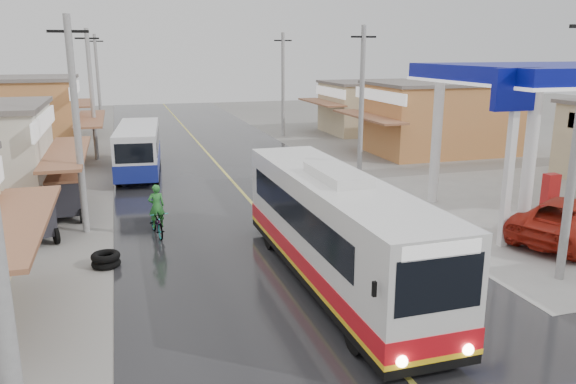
{
  "coord_description": "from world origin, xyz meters",
  "views": [
    {
      "loc": [
        -5.5,
        -12.83,
        6.83
      ],
      "look_at": [
        -0.14,
        4.96,
        2.05
      ],
      "focal_mm": 35.0,
      "sensor_mm": 36.0,
      "label": 1
    }
  ],
  "objects_px": {
    "jeepney": "(573,220)",
    "cyclist": "(157,219)",
    "second_bus": "(139,149)",
    "tyre_stack": "(106,260)",
    "tricycle_far": "(64,194)",
    "coach_bus": "(335,229)",
    "tricycle_near": "(28,213)"
  },
  "relations": [
    {
      "from": "jeepney",
      "to": "tricycle_near",
      "type": "distance_m",
      "value": 19.75
    },
    {
      "from": "second_bus",
      "to": "coach_bus",
      "type": "bearing_deg",
      "value": -69.04
    },
    {
      "from": "tricycle_far",
      "to": "tyre_stack",
      "type": "xyz_separation_m",
      "value": [
        1.67,
        -6.11,
        -0.78
      ]
    },
    {
      "from": "coach_bus",
      "to": "tyre_stack",
      "type": "bearing_deg",
      "value": 152.69
    },
    {
      "from": "cyclist",
      "to": "jeepney",
      "type": "bearing_deg",
      "value": -26.79
    },
    {
      "from": "jeepney",
      "to": "second_bus",
      "type": "bearing_deg",
      "value": 17.42
    },
    {
      "from": "cyclist",
      "to": "tricycle_near",
      "type": "bearing_deg",
      "value": 162.22
    },
    {
      "from": "second_bus",
      "to": "tyre_stack",
      "type": "bearing_deg",
      "value": -91.76
    },
    {
      "from": "second_bus",
      "to": "cyclist",
      "type": "height_order",
      "value": "second_bus"
    },
    {
      "from": "tricycle_near",
      "to": "second_bus",
      "type": "bearing_deg",
      "value": 47.34
    },
    {
      "from": "coach_bus",
      "to": "tyre_stack",
      "type": "xyz_separation_m",
      "value": [
        -6.56,
        3.3,
        -1.44
      ]
    },
    {
      "from": "jeepney",
      "to": "cyclist",
      "type": "height_order",
      "value": "cyclist"
    },
    {
      "from": "tricycle_near",
      "to": "tyre_stack",
      "type": "distance_m",
      "value": 4.43
    },
    {
      "from": "tyre_stack",
      "to": "second_bus",
      "type": "bearing_deg",
      "value": 83.21
    },
    {
      "from": "tricycle_far",
      "to": "coach_bus",
      "type": "bearing_deg",
      "value": -51.3
    },
    {
      "from": "second_bus",
      "to": "tricycle_near",
      "type": "height_order",
      "value": "second_bus"
    },
    {
      "from": "cyclist",
      "to": "tricycle_near",
      "type": "height_order",
      "value": "cyclist"
    },
    {
      "from": "coach_bus",
      "to": "jeepney",
      "type": "height_order",
      "value": "coach_bus"
    },
    {
      "from": "second_bus",
      "to": "jeepney",
      "type": "distance_m",
      "value": 21.78
    },
    {
      "from": "tyre_stack",
      "to": "jeepney",
      "type": "bearing_deg",
      "value": -8.02
    },
    {
      "from": "tyre_stack",
      "to": "coach_bus",
      "type": "bearing_deg",
      "value": -26.69
    },
    {
      "from": "second_bus",
      "to": "jeepney",
      "type": "relative_size",
      "value": 1.42
    },
    {
      "from": "tricycle_near",
      "to": "tyre_stack",
      "type": "bearing_deg",
      "value": -72.42
    },
    {
      "from": "jeepney",
      "to": "cyclist",
      "type": "xyz_separation_m",
      "value": [
        -14.4,
        4.95,
        -0.14
      ]
    },
    {
      "from": "jeepney",
      "to": "cyclist",
      "type": "relative_size",
      "value": 2.86
    },
    {
      "from": "tricycle_near",
      "to": "tricycle_far",
      "type": "xyz_separation_m",
      "value": [
        1.0,
        2.66,
        -0.02
      ]
    },
    {
      "from": "coach_bus",
      "to": "cyclist",
      "type": "distance_m",
      "value": 7.68
    },
    {
      "from": "coach_bus",
      "to": "tricycle_far",
      "type": "bearing_deg",
      "value": 130.57
    },
    {
      "from": "coach_bus",
      "to": "cyclist",
      "type": "xyz_separation_m",
      "value": [
        -4.74,
        5.96,
        -1.01
      ]
    },
    {
      "from": "tyre_stack",
      "to": "tricycle_far",
      "type": "bearing_deg",
      "value": 105.33
    },
    {
      "from": "tricycle_near",
      "to": "cyclist",
      "type": "bearing_deg",
      "value": -30.12
    },
    {
      "from": "jeepney",
      "to": "tricycle_near",
      "type": "relative_size",
      "value": 2.25
    }
  ]
}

